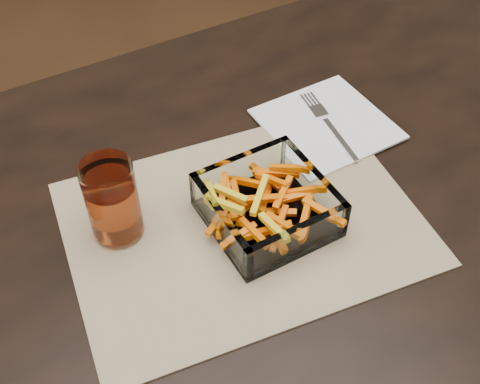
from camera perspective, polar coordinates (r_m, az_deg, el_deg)
name	(u,v)px	position (r m, az deg, el deg)	size (l,w,h in m)	color
dining_table	(316,237)	(0.90, 7.21, -4.27)	(1.60, 0.90, 0.75)	black
placemat	(243,223)	(0.79, 0.29, -2.97)	(0.45, 0.33, 0.00)	tan
glass_bowl	(267,207)	(0.77, 2.61, -1.48)	(0.15, 0.15, 0.06)	white
tumbler	(113,203)	(0.76, -11.96, -1.05)	(0.07, 0.07, 0.12)	white
napkin	(327,124)	(0.93, 8.22, 6.41)	(0.18, 0.18, 0.00)	white
fork	(328,123)	(0.93, 8.32, 6.49)	(0.04, 0.17, 0.00)	silver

